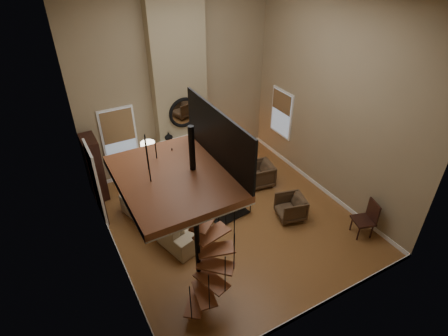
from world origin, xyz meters
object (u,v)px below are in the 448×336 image
armchair_near (261,174)px  armchair_far (293,207)px  accent_lamp (225,147)px  hutch (94,167)px  side_chair (367,218)px  sofa (164,214)px  coffee_table (230,207)px  floor_lamp (149,152)px

armchair_near → armchair_far: bearing=4.4°
armchair_near → accent_lamp: (-0.11, 2.07, -0.10)m
hutch → side_chair: 7.36m
hutch → armchair_near: bearing=-22.4°
sofa → accent_lamp: sofa is taller
accent_lamp → side_chair: (1.17, -5.14, 0.28)m
hutch → side_chair: (5.48, -4.89, -0.42)m
accent_lamp → side_chair: 5.28m
sofa → armchair_near: size_ratio=3.42×
sofa → hutch: bearing=12.5°
sofa → coffee_table: 1.76m
hutch → floor_lamp: 1.63m
coffee_table → armchair_near: bearing=28.2°
hutch → accent_lamp: size_ratio=3.97×
armchair_near → floor_lamp: (-3.01, 1.12, 1.06)m
floor_lamp → armchair_near: bearing=-20.4°
hutch → floor_lamp: size_ratio=1.08×
sofa → accent_lamp: bearing=-67.6°
armchair_far → side_chair: bearing=56.1°
hutch → sofa: bearing=-62.1°
hutch → armchair_far: bearing=-39.5°
armchair_near → side_chair: size_ratio=0.78×
floor_lamp → accent_lamp: 3.27m
hutch → coffee_table: (2.85, -2.65, -0.67)m
sofa → coffee_table: (1.69, -0.47, -0.11)m
sofa → side_chair: bearing=-137.4°
armchair_far → floor_lamp: 4.16m
armchair_far → side_chair: side_chair is taller
side_chair → armchair_near: bearing=109.2°
sofa → armchair_near: (3.25, 0.37, -0.04)m
side_chair → hutch: bearing=138.3°
armchair_near → floor_lamp: bearing=-101.1°
sofa → accent_lamp: (3.15, 2.44, -0.15)m
armchair_near → sofa: bearing=-74.2°
sofa → side_chair: 5.10m
hutch → armchair_near: size_ratio=2.36×
armchair_near → side_chair: 3.26m
floor_lamp → side_chair: (4.08, -4.20, -0.89)m
floor_lamp → side_chair: floor_lamp is taller
accent_lamp → sofa: bearing=-142.2°
armchair_far → accent_lamp: (0.04, 3.77, -0.10)m
accent_lamp → armchair_far: bearing=-90.6°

